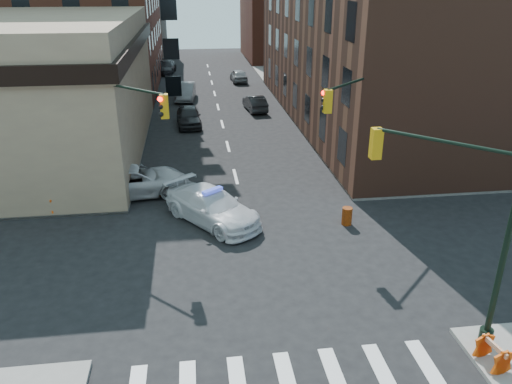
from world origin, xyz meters
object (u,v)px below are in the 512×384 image
object	(u,v)px
parked_car_wnear	(189,116)
barrel_bank	(156,187)
police_car	(212,207)
pedestrian_b	(94,171)
parked_car_enear	(255,103)
barricade_nw_a	(62,203)
pedestrian_a	(123,167)
parked_car_wfar	(185,91)
barrel_road	(347,216)
barricade_se_a	(493,354)
pickup	(135,181)

from	to	relation	value
parked_car_wnear	barrel_bank	world-z (taller)	parked_car_wnear
police_car	pedestrian_b	distance (m)	8.32
parked_car_enear	barricade_nw_a	xyz separation A→B (m)	(-12.60, -20.25, -0.08)
barrel_bank	barricade_nw_a	xyz separation A→B (m)	(-4.67, -1.79, 0.10)
parked_car_wnear	pedestrian_a	world-z (taller)	pedestrian_a
parked_car_wfar	pedestrian_a	world-z (taller)	pedestrian_a
pedestrian_b	barrel_road	distance (m)	14.54
police_car	pedestrian_b	xyz separation A→B (m)	(-6.50, 5.19, 0.26)
parked_car_wnear	barrel_road	size ratio (longest dim) A/B	5.28
parked_car_wfar	barrel_bank	bearing A→B (deg)	-89.13
police_car	parked_car_wfar	world-z (taller)	police_car
pedestrian_a	barrel_road	world-z (taller)	pedestrian_a
barrel_road	barrel_bank	xyz separation A→B (m)	(-9.51, 4.85, 0.08)
parked_car_enear	barricade_nw_a	size ratio (longest dim) A/B	3.35
parked_car_wnear	barricade_nw_a	xyz separation A→B (m)	(-6.57, -15.93, -0.17)
police_car	parked_car_wfar	xyz separation A→B (m)	(-1.30, 27.52, -0.01)
parked_car_wfar	parked_car_enear	xyz separation A→B (m)	(6.29, -5.35, -0.12)
barrel_road	parked_car_enear	bearing A→B (deg)	93.88
barricade_se_a	barricade_nw_a	world-z (taller)	barricade_nw_a
barrel_bank	barricade_se_a	world-z (taller)	barrel_bank
pedestrian_b	barrel_bank	bearing A→B (deg)	-57.37
pedestrian_b	barrel_road	bearing A→B (deg)	-60.61
pickup	police_car	bearing A→B (deg)	-141.96
barricade_nw_a	pedestrian_a	bearing A→B (deg)	43.48
pickup	barricade_se_a	size ratio (longest dim) A/B	5.53
pedestrian_b	pickup	bearing A→B (deg)	-61.89
barrel_road	barricade_se_a	bearing A→B (deg)	-81.46
parked_car_enear	pedestrian_b	world-z (taller)	pedestrian_b
pickup	parked_car_wnear	bearing A→B (deg)	-20.31
barrel_road	barrel_bank	world-z (taller)	barrel_bank
parked_car_wfar	police_car	bearing A→B (deg)	-82.48
parked_car_wnear	pedestrian_a	bearing A→B (deg)	-110.57
barrel_bank	barricade_se_a	bearing A→B (deg)	-53.75
barrel_road	barricade_se_a	distance (m)	10.33
barricade_nw_a	parked_car_enear	bearing A→B (deg)	49.27
parked_car_enear	barrel_road	distance (m)	23.37
barrel_bank	pedestrian_b	bearing A→B (deg)	157.37
parked_car_wnear	barrel_road	distance (m)	20.47
pedestrian_a	barricade_nw_a	xyz separation A→B (m)	(-2.72, -3.53, -0.51)
pickup	pedestrian_a	size ratio (longest dim) A/B	3.02
pickup	barrel_road	distance (m)	11.83
parked_car_wfar	barricade_nw_a	xyz separation A→B (m)	(-6.32, -25.59, -0.19)
barrel_bank	police_car	bearing A→B (deg)	-51.59
police_car	parked_car_enear	bearing A→B (deg)	40.60
parked_car_enear	barricade_se_a	distance (m)	33.67
police_car	barricade_se_a	world-z (taller)	police_car
parked_car_wnear	barrel_bank	size ratio (longest dim) A/B	4.43
barrel_road	barrel_bank	bearing A→B (deg)	152.96
barrel_road	pedestrian_b	bearing A→B (deg)	154.13
parked_car_wfar	barrel_bank	xyz separation A→B (m)	(-1.65, -23.81, -0.29)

